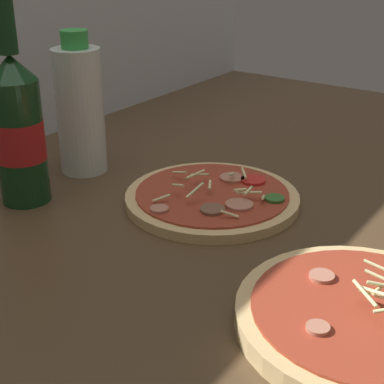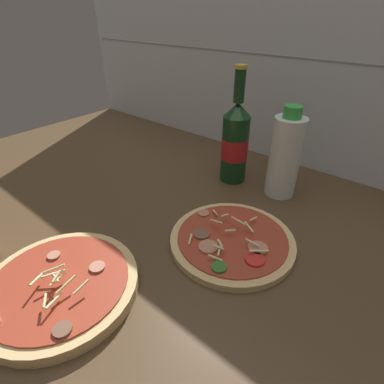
% 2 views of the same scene
% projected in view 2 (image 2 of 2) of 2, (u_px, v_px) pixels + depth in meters
% --- Properties ---
extents(counter_slab, '(1.60, 0.90, 0.03)m').
position_uv_depth(counter_slab, '(176.00, 241.00, 0.59)').
color(counter_slab, '#4C3823').
rests_on(counter_slab, ground).
extents(tile_backsplash, '(1.60, 0.01, 0.60)m').
position_uv_depth(tile_backsplash, '(297.00, 57.00, 0.74)').
color(tile_backsplash, silver).
rests_on(tile_backsplash, ground).
extents(pizza_near, '(0.24, 0.24, 0.05)m').
position_uv_depth(pizza_near, '(60.00, 286.00, 0.47)').
color(pizza_near, tan).
rests_on(pizza_near, counter_slab).
extents(pizza_far, '(0.23, 0.23, 0.04)m').
position_uv_depth(pizza_far, '(232.00, 240.00, 0.56)').
color(pizza_far, tan).
rests_on(pizza_far, counter_slab).
extents(beer_bottle, '(0.07, 0.07, 0.28)m').
position_uv_depth(beer_bottle, '(235.00, 142.00, 0.73)').
color(beer_bottle, '#143819').
rests_on(beer_bottle, counter_slab).
extents(oil_bottle, '(0.07, 0.07, 0.21)m').
position_uv_depth(oil_bottle, '(285.00, 156.00, 0.67)').
color(oil_bottle, silver).
rests_on(oil_bottle, counter_slab).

